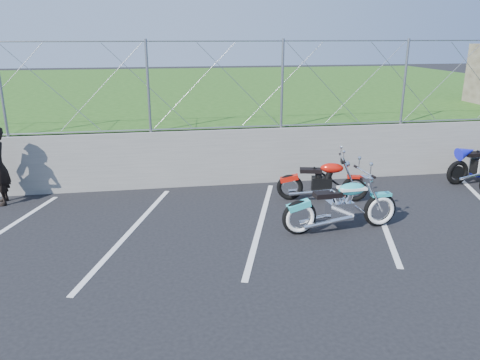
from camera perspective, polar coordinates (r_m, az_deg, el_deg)
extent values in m
plane|color=black|center=(7.97, 4.07, -7.92)|extent=(90.00, 90.00, 0.00)
cube|color=slate|center=(10.98, -0.13, 2.91)|extent=(30.00, 0.22, 1.30)
cube|color=#234C14|center=(20.74, -4.76, 9.74)|extent=(30.00, 20.00, 1.30)
cylinder|color=gray|center=(10.63, -0.14, 16.60)|extent=(28.00, 0.03, 0.03)
cylinder|color=gray|center=(10.83, -0.13, 6.49)|extent=(28.00, 0.03, 0.03)
cube|color=silver|center=(8.70, -13.18, -6.06)|extent=(1.49, 4.31, 0.01)
cube|color=silver|center=(8.86, 2.55, -5.18)|extent=(1.49, 4.31, 0.01)
cube|color=silver|center=(9.62, 16.71, -4.05)|extent=(1.49, 4.31, 0.01)
torus|color=black|center=(8.30, 7.24, -4.54)|extent=(0.64, 0.15, 0.64)
torus|color=black|center=(8.95, 16.65, -3.51)|extent=(0.64, 0.15, 0.64)
cube|color=silver|center=(8.57, 12.04, -3.61)|extent=(0.46, 0.30, 0.33)
ellipsoid|color=#2FB8BC|center=(8.53, 13.49, -1.06)|extent=(0.52, 0.27, 0.22)
cube|color=black|center=(8.36, 10.62, -1.74)|extent=(0.50, 0.26, 0.09)
cube|color=#2FB8BC|center=(8.85, 16.82, -1.71)|extent=(0.37, 0.17, 0.06)
cylinder|color=silver|center=(8.54, 14.92, 1.01)|extent=(0.07, 0.69, 0.03)
torus|color=black|center=(10.00, 6.10, -0.88)|extent=(0.57, 0.23, 0.56)
torus|color=black|center=(10.14, 13.80, -1.04)|extent=(0.57, 0.23, 0.56)
cube|color=black|center=(10.02, 9.89, -0.52)|extent=(0.47, 0.35, 0.31)
ellipsoid|color=red|center=(9.93, 11.15, 1.45)|extent=(0.52, 0.33, 0.21)
cube|color=black|center=(9.91, 8.63, 1.16)|extent=(0.49, 0.32, 0.08)
cube|color=red|center=(10.06, 13.90, 0.38)|extent=(0.37, 0.21, 0.05)
cylinder|color=silver|center=(9.90, 12.33, 2.64)|extent=(0.18, 0.64, 0.03)
torus|color=black|center=(12.09, 24.98, 0.84)|extent=(0.59, 0.17, 0.58)
cube|color=black|center=(12.27, 26.70, 2.83)|extent=(0.51, 0.28, 0.09)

